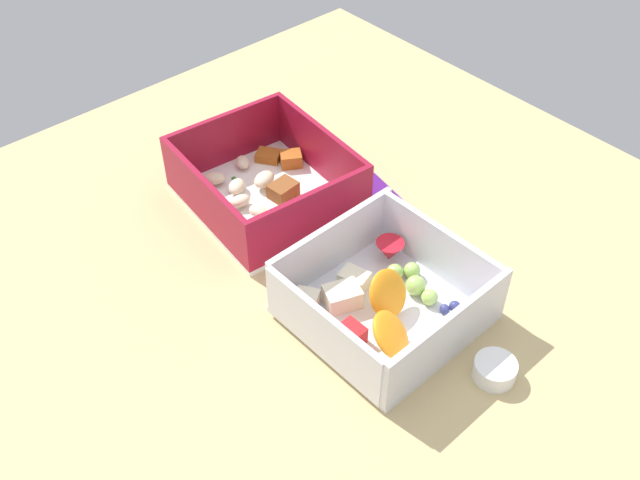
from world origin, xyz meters
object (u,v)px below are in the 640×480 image
(fruit_bowl, at_px, (382,299))
(candy_bar, at_px, (383,197))
(paper_cup_liner, at_px, (495,370))
(pasta_container, at_px, (267,186))

(fruit_bowl, height_order, candy_bar, fruit_bowl)
(candy_bar, relative_size, paper_cup_liner, 1.85)
(fruit_bowl, distance_m, paper_cup_liner, 0.12)
(paper_cup_liner, bearing_deg, pasta_container, -179.93)
(pasta_container, relative_size, paper_cup_liner, 4.99)
(fruit_bowl, xyz_separation_m, paper_cup_liner, (0.12, 0.02, -0.01))
(fruit_bowl, bearing_deg, candy_bar, 134.28)
(candy_bar, bearing_deg, pasta_container, -131.21)
(candy_bar, height_order, paper_cup_liner, paper_cup_liner)
(pasta_container, xyz_separation_m, candy_bar, (0.08, 0.10, -0.02))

